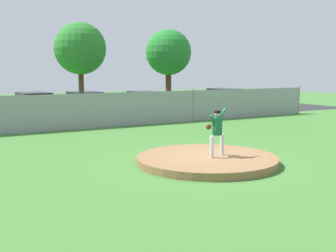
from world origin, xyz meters
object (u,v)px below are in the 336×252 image
(parked_car_teal, at_px, (224,100))
(parked_car_slate, at_px, (34,107))
(baseball, at_px, (224,149))
(parked_car_navy, at_px, (144,103))
(pitcher_youth, at_px, (217,128))
(parked_car_champagne, at_px, (85,106))

(parked_car_teal, height_order, parked_car_slate, parked_car_slate)
(parked_car_slate, bearing_deg, parked_car_teal, -1.01)
(baseball, xyz_separation_m, parked_car_navy, (3.91, 14.19, 0.49))
(pitcher_youth, xyz_separation_m, parked_car_navy, (4.79, 14.96, -0.40))
(parked_car_champagne, distance_m, parked_car_slate, 3.09)
(baseball, bearing_deg, pitcher_youth, -139.01)
(pitcher_youth, height_order, parked_car_teal, pitcher_youth)
(parked_car_teal, xyz_separation_m, parked_car_navy, (-6.69, 0.23, -0.04))
(pitcher_youth, relative_size, parked_car_teal, 0.36)
(parked_car_slate, bearing_deg, pitcher_youth, -79.95)
(pitcher_youth, height_order, parked_car_slate, pitcher_youth)
(parked_car_navy, distance_m, parked_car_slate, 7.44)
(pitcher_youth, bearing_deg, parked_car_navy, 72.24)
(parked_car_navy, bearing_deg, parked_car_champagne, -175.38)
(parked_car_teal, relative_size, parked_car_slate, 0.98)
(pitcher_youth, bearing_deg, parked_car_champagne, 88.37)
(baseball, bearing_deg, parked_car_slate, 103.96)
(parked_car_champagne, bearing_deg, parked_car_slate, 173.02)
(pitcher_youth, relative_size, baseball, 21.36)
(parked_car_champagne, bearing_deg, parked_car_navy, 4.62)
(parked_car_champagne, height_order, parked_car_slate, parked_car_slate)
(parked_car_teal, distance_m, parked_car_navy, 6.70)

